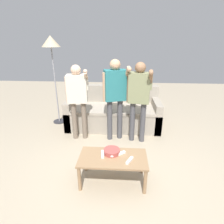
# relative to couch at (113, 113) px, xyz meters

# --- Properties ---
(ground_plane) EXTENTS (12.00, 12.00, 0.00)m
(ground_plane) POSITION_rel_couch_xyz_m (0.19, -1.60, -0.30)
(ground_plane) COLOR tan
(couch) EXTENTS (1.97, 0.87, 0.85)m
(couch) POSITION_rel_couch_xyz_m (0.00, 0.00, 0.00)
(couch) COLOR #9E9384
(couch) RESTS_ON ground
(coffee_table) EXTENTS (0.89, 0.46, 0.38)m
(coffee_table) POSITION_rel_couch_xyz_m (0.10, -1.78, 0.03)
(coffee_table) COLOR #997551
(coffee_table) RESTS_ON ground
(snack_bowl) EXTENTS (0.22, 0.22, 0.06)m
(snack_bowl) POSITION_rel_couch_xyz_m (0.08, -1.69, 0.12)
(snack_bowl) COLOR #B24C47
(snack_bowl) RESTS_ON coffee_table
(game_remote_nunchuk) EXTENTS (0.06, 0.09, 0.05)m
(game_remote_nunchuk) POSITION_rel_couch_xyz_m (0.09, -1.77, 0.11)
(game_remote_nunchuk) COLOR white
(game_remote_nunchuk) RESTS_ON coffee_table
(floor_lamp) EXTENTS (0.38, 0.38, 1.89)m
(floor_lamp) POSITION_rel_couch_xyz_m (-1.27, 0.09, 1.36)
(floor_lamp) COLOR #2D2D33
(floor_lamp) RESTS_ON ground
(player_left) EXTENTS (0.43, 0.28, 1.41)m
(player_left) POSITION_rel_couch_xyz_m (-0.61, -0.63, 0.59)
(player_left) COLOR #756656
(player_left) RESTS_ON ground
(player_center) EXTENTS (0.49, 0.33, 1.50)m
(player_center) POSITION_rel_couch_xyz_m (0.06, -0.60, 0.65)
(player_center) COLOR #47474C
(player_center) RESTS_ON ground
(player_right) EXTENTS (0.43, 0.39, 1.47)m
(player_right) POSITION_rel_couch_xyz_m (0.48, -0.66, 0.63)
(player_right) COLOR #47474C
(player_right) RESTS_ON ground
(game_remote_wand_near) EXTENTS (0.14, 0.11, 0.03)m
(game_remote_wand_near) POSITION_rel_couch_xyz_m (0.19, -1.71, 0.10)
(game_remote_wand_near) COLOR white
(game_remote_wand_near) RESTS_ON coffee_table
(game_remote_wand_far) EXTENTS (0.05, 0.16, 0.03)m
(game_remote_wand_far) POSITION_rel_couch_xyz_m (-0.04, -1.74, 0.10)
(game_remote_wand_far) COLOR white
(game_remote_wand_far) RESTS_ON coffee_table
(game_remote_wand_spare) EXTENTS (0.10, 0.16, 0.03)m
(game_remote_wand_spare) POSITION_rel_couch_xyz_m (0.31, -1.85, 0.10)
(game_remote_wand_spare) COLOR white
(game_remote_wand_spare) RESTS_ON coffee_table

